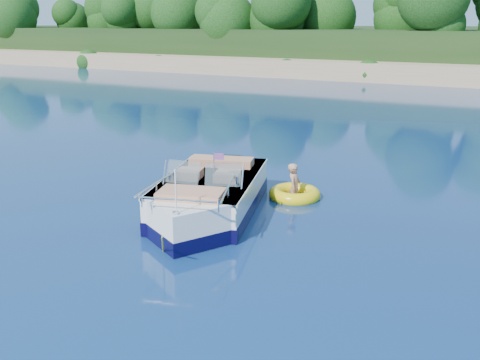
% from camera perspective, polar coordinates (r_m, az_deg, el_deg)
% --- Properties ---
extents(ground, '(160.00, 160.00, 0.00)m').
position_cam_1_polar(ground, '(11.27, -1.19, -8.05)').
color(ground, '#0A1C4B').
rests_on(ground, ground).
extents(treeline, '(150.00, 7.12, 8.19)m').
position_cam_1_polar(treeline, '(50.23, 23.08, 16.24)').
color(treeline, '#331D11').
rests_on(treeline, ground).
extents(motorboat, '(3.30, 6.11, 2.09)m').
position_cam_1_polar(motorboat, '(13.38, -3.51, -2.17)').
color(motorboat, white).
rests_on(motorboat, ground).
extents(tow_tube, '(1.88, 1.88, 0.38)m').
position_cam_1_polar(tow_tube, '(14.88, 5.85, -1.53)').
color(tow_tube, yellow).
rests_on(tow_tube, ground).
extents(boy, '(0.45, 0.81, 1.51)m').
position_cam_1_polar(boy, '(14.90, 5.82, -1.91)').
color(boy, tan).
rests_on(boy, ground).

